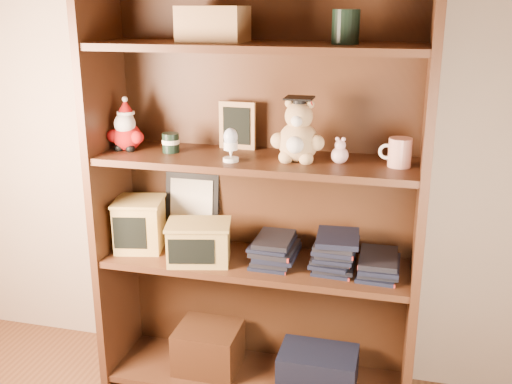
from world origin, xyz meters
TOP-DOWN VIEW (x-y plane):
  - bookcase at (0.02, 1.36)m, footprint 1.20×0.35m
  - shelf_lower at (0.03, 1.30)m, footprint 1.14×0.33m
  - shelf_upper at (0.03, 1.30)m, footprint 1.14×0.33m
  - santa_plush at (-0.47, 1.30)m, footprint 0.15×0.11m
  - teachers_tin at (-0.30, 1.30)m, footprint 0.06×0.06m
  - chalkboard_plaque at (-0.08, 1.42)m, footprint 0.14×0.08m
  - egg_cup at (-0.05, 1.23)m, footprint 0.06×0.06m
  - grad_teddy_bear at (0.18, 1.30)m, footprint 0.19×0.16m
  - pink_figurine at (0.32, 1.30)m, footprint 0.06×0.06m
  - teacher_mug at (0.52, 1.30)m, footprint 0.11×0.08m
  - certificate_frame at (-0.28, 1.44)m, footprint 0.22×0.06m
  - treats_box at (-0.45, 1.30)m, footprint 0.22×0.22m
  - pencils_box at (-0.18, 1.24)m, footprint 0.27×0.22m
  - book_stack_left at (0.10, 1.30)m, footprint 0.14×0.20m
  - book_stack_mid at (0.32, 1.30)m, footprint 0.14×0.20m
  - book_stack_right at (0.48, 1.30)m, footprint 0.14×0.20m

SIDE VIEW (x-z plane):
  - shelf_lower at x=0.03m, z-range 0.53..0.55m
  - book_stack_right at x=0.48m, z-range 0.55..0.61m
  - book_stack_left at x=0.10m, z-range 0.55..0.65m
  - book_stack_mid at x=0.32m, z-range 0.55..0.69m
  - pencils_box at x=-0.18m, z-range 0.55..0.71m
  - treats_box at x=-0.45m, z-range 0.55..0.75m
  - certificate_frame at x=-0.28m, z-range 0.55..0.83m
  - bookcase at x=0.02m, z-range -0.02..1.58m
  - shelf_upper at x=0.03m, z-range 0.93..0.95m
  - pink_figurine at x=0.32m, z-range 0.94..1.03m
  - teachers_tin at x=-0.30m, z-range 0.95..1.02m
  - teacher_mug at x=0.52m, z-range 0.95..1.05m
  - egg_cup at x=-0.05m, z-range 0.95..1.07m
  - santa_plush at x=-0.47m, z-range 0.92..1.13m
  - chalkboard_plaque at x=-0.08m, z-range 0.95..1.13m
  - grad_teddy_bear at x=0.18m, z-range 0.92..1.15m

